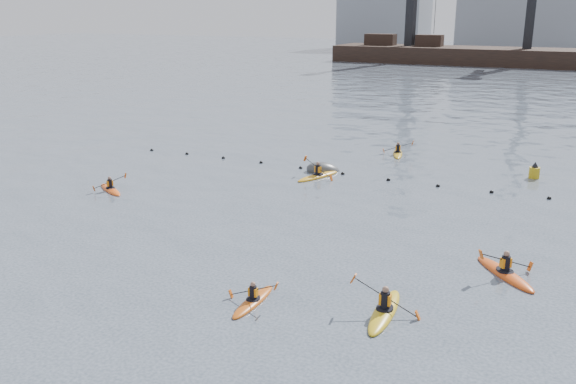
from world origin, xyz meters
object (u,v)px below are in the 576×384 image
object	(u,v)px
kayaker_1	(385,310)
mooring_buoy	(323,171)
nav_buoy	(534,173)
kayaker_0	(253,300)
kayaker_5	(398,153)
kayaker_4	(505,272)
kayaker_3	(318,176)
kayaker_2	(110,189)

from	to	relation	value
kayaker_1	mooring_buoy	bearing A→B (deg)	115.05
nav_buoy	kayaker_1	bearing A→B (deg)	-97.99
kayaker_0	nav_buoy	bearing A→B (deg)	70.42
kayaker_5	nav_buoy	distance (m)	9.67
nav_buoy	kayaker_4	bearing A→B (deg)	-88.84
kayaker_3	nav_buoy	bearing A→B (deg)	45.39
kayaker_4	kayaker_2	bearing A→B (deg)	-47.82
kayaker_5	mooring_buoy	distance (m)	7.29
kayaker_0	kayaker_2	world-z (taller)	kayaker_0
kayaker_1	nav_buoy	bearing A→B (deg)	77.87
kayaker_4	mooring_buoy	xyz separation A→B (m)	(-12.56, 11.63, -0.11)
kayaker_1	kayaker_0	bearing A→B (deg)	-167.75
kayaker_0	kayaker_5	bearing A→B (deg)	93.40
kayaker_2	kayaker_5	size ratio (longest dim) A/B	0.88
kayaker_0	kayaker_4	xyz separation A→B (m)	(7.62, 6.35, 0.02)
kayaker_1	kayaker_2	size ratio (longest dim) A/B	1.27
kayaker_0	kayaker_2	bearing A→B (deg)	147.54
kayaker_0	mooring_buoy	bearing A→B (deg)	104.08
kayaker_3	kayaker_5	size ratio (longest dim) A/B	1.09
kayaker_5	kayaker_2	bearing A→B (deg)	-143.30
kayaker_1	mooring_buoy	distance (m)	19.11
kayaker_0	kayaker_4	world-z (taller)	kayaker_4
kayaker_4	kayaker_5	bearing A→B (deg)	-104.22
kayaker_3	mooring_buoy	distance (m)	1.59
kayaker_2	kayaker_4	world-z (taller)	kayaker_4
kayaker_4	kayaker_1	bearing A→B (deg)	15.36
kayaker_1	mooring_buoy	world-z (taller)	kayaker_1
kayaker_0	kayaker_1	xyz separation A→B (m)	(4.38, 1.29, 0.02)
kayaker_1	kayaker_4	distance (m)	6.01
kayaker_4	kayaker_5	world-z (taller)	kayaker_4
kayaker_2	kayaker_4	bearing A→B (deg)	-65.73
kayaker_4	kayaker_5	size ratio (longest dim) A/B	0.98
kayaker_4	nav_buoy	xyz separation A→B (m)	(-0.32, 15.75, 0.24)
kayaker_0	kayaker_2	distance (m)	16.54
kayaker_3	mooring_buoy	size ratio (longest dim) A/B	1.54
kayaker_0	mooring_buoy	world-z (taller)	kayaker_0
mooring_buoy	nav_buoy	xyz separation A→B (m)	(12.24, 4.12, 0.35)
kayaker_3	kayaker_5	bearing A→B (deg)	92.25
kayaker_1	kayaker_4	size ratio (longest dim) A/B	1.14
kayaker_3	kayaker_5	xyz separation A→B (m)	(2.64, 8.23, -0.01)
kayaker_4	nav_buoy	world-z (taller)	kayaker_4
kayaker_1	kayaker_2	world-z (taller)	kayaker_1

